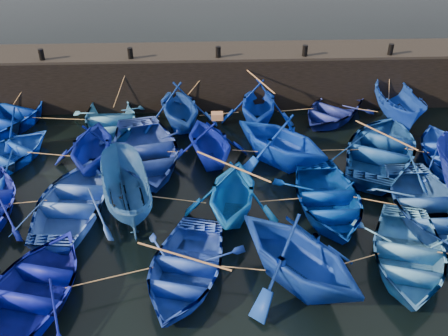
{
  "coord_description": "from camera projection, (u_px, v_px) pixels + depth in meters",
  "views": [
    {
      "loc": [
        -0.65,
        -12.37,
        10.9
      ],
      "look_at": [
        0.0,
        3.2,
        0.7
      ],
      "focal_mm": 40.0,
      "sensor_mm": 36.0,
      "label": 1
    }
  ],
  "objects": [
    {
      "name": "boat_5",
      "position": [
        398.0,
        106.0,
        22.72
      ],
      "size": [
        1.69,
        4.39,
        1.69
      ],
      "primitive_type": "imported",
      "rotation": [
        0.0,
        0.0,
        -0.01
      ],
      "color": "#0E39B8",
      "rests_on": "ground"
    },
    {
      "name": "boat_24",
      "position": [
        408.0,
        255.0,
        15.03
      ],
      "size": [
        4.45,
        5.37,
        0.96
      ],
      "primitive_type": "imported",
      "rotation": [
        0.0,
        0.0,
        -0.27
      ],
      "color": "#3172C5",
      "rests_on": "ground"
    },
    {
      "name": "bollard_0",
      "position": [
        41.0,
        54.0,
        22.51
      ],
      "size": [
        0.24,
        0.24,
        0.5
      ],
      "primitive_type": "cylinder",
      "color": "black",
      "rests_on": "quay_top"
    },
    {
      "name": "bollard_4",
      "position": [
        391.0,
        49.0,
        23.07
      ],
      "size": [
        0.24,
        0.24,
        0.5
      ],
      "primitive_type": "cylinder",
      "color": "black",
      "rests_on": "quay_top"
    },
    {
      "name": "boat_10",
      "position": [
        281.0,
        138.0,
        19.6
      ],
      "size": [
        5.71,
        5.71,
        2.28
      ],
      "primitive_type": "imported",
      "rotation": [
        0.0,
        0.0,
        3.93
      ],
      "color": "#0532C8",
      "rests_on": "ground"
    },
    {
      "name": "mooring_ropes",
      "position": [
        215.0,
        140.0,
        19.99
      ],
      "size": [
        17.96,
        12.0,
        2.1
      ],
      "color": "tan",
      "rests_on": "ground"
    },
    {
      "name": "boat_0",
      "position": [
        4.0,
        117.0,
        22.33
      ],
      "size": [
        6.17,
        6.91,
        1.18
      ],
      "primitive_type": "imported",
      "rotation": [
        0.0,
        0.0,
        2.69
      ],
      "color": "#00218E",
      "rests_on": "ground"
    },
    {
      "name": "boat_23",
      "position": [
        298.0,
        253.0,
        14.07
      ],
      "size": [
        5.8,
        5.89,
        2.35
      ],
      "primitive_type": "imported",
      "rotation": [
        0.0,
        0.0,
        0.68
      ],
      "color": "#0A2F95",
      "rests_on": "ground"
    },
    {
      "name": "boat_21",
      "position": [
        33.0,
        290.0,
        13.81
      ],
      "size": [
        4.53,
        5.53,
        1.0
      ],
      "primitive_type": "imported",
      "rotation": [
        0.0,
        0.0,
        2.89
      ],
      "color": "#040C82",
      "rests_on": "ground"
    },
    {
      "name": "boat_22",
      "position": [
        184.0,
        269.0,
        14.56
      ],
      "size": [
        4.19,
        5.11,
        0.93
      ],
      "primitive_type": "imported",
      "rotation": [
        0.0,
        0.0,
        -0.25
      ],
      "color": "#1739AF",
      "rests_on": "ground"
    },
    {
      "name": "boat_7",
      "position": [
        92.0,
        146.0,
        19.4
      ],
      "size": [
        3.35,
        3.87,
        2.01
      ],
      "primitive_type": "imported",
      "rotation": [
        0.0,
        0.0,
        3.16
      ],
      "color": "#07178C",
      "rests_on": "ground"
    },
    {
      "name": "ground",
      "position": [
        228.0,
        239.0,
        16.34
      ],
      "size": [
        120.0,
        120.0,
        0.0
      ],
      "primitive_type": "plane",
      "color": "black",
      "rests_on": "ground"
    },
    {
      "name": "boat_1",
      "position": [
        110.0,
        120.0,
        22.24
      ],
      "size": [
        4.16,
        5.29,
        1.0
      ],
      "primitive_type": "imported",
      "rotation": [
        0.0,
        0.0,
        0.16
      ],
      "color": "#2D71C1",
      "rests_on": "ground"
    },
    {
      "name": "wooden_crate",
      "position": [
        217.0,
        116.0,
        19.14
      ],
      "size": [
        0.46,
        0.35,
        0.25
      ],
      "primitive_type": "cube",
      "color": "#9B6843",
      "rests_on": "boat_9"
    },
    {
      "name": "boat_8",
      "position": [
        145.0,
        152.0,
        19.85
      ],
      "size": [
        5.14,
        6.31,
        1.15
      ],
      "primitive_type": "imported",
      "rotation": [
        0.0,
        0.0,
        0.23
      ],
      "color": "#203B95",
      "rests_on": "ground"
    },
    {
      "name": "bollard_1",
      "position": [
        130.0,
        53.0,
        22.65
      ],
      "size": [
        0.24,
        0.24,
        0.5
      ],
      "primitive_type": "cylinder",
      "color": "black",
      "rests_on": "quay_top"
    },
    {
      "name": "loose_oars",
      "position": [
        273.0,
        149.0,
        18.07
      ],
      "size": [
        10.09,
        11.92,
        1.19
      ],
      "color": "#99724C",
      "rests_on": "ground"
    },
    {
      "name": "boat_2",
      "position": [
        179.0,
        106.0,
        22.23
      ],
      "size": [
        4.22,
        4.63,
        2.09
      ],
      "primitive_type": "imported",
      "rotation": [
        0.0,
        0.0,
        0.22
      ],
      "color": "#0F389C",
      "rests_on": "ground"
    },
    {
      "name": "boat_4",
      "position": [
        332.0,
        110.0,
        23.21
      ],
      "size": [
        5.14,
        5.29,
        0.89
      ],
      "primitive_type": "imported",
      "rotation": [
        0.0,
        0.0,
        -0.7
      ],
      "color": "navy",
      "rests_on": "ground"
    },
    {
      "name": "bollard_2",
      "position": [
        218.0,
        52.0,
        22.79
      ],
      "size": [
        0.24,
        0.24,
        0.5
      ],
      "primitive_type": "cylinder",
      "color": "black",
      "rests_on": "quay_top"
    },
    {
      "name": "boat_3",
      "position": [
        258.0,
        102.0,
        22.58
      ],
      "size": [
        3.91,
        4.36,
        2.06
      ],
      "primitive_type": "imported",
      "rotation": [
        0.0,
        0.0,
        -0.15
      ],
      "color": "#072EBD",
      "rests_on": "ground"
    },
    {
      "name": "bollard_3",
      "position": [
        305.0,
        51.0,
        22.93
      ],
      "size": [
        0.24,
        0.24,
        0.5
      ],
      "primitive_type": "cylinder",
      "color": "black",
      "rests_on": "quay_top"
    },
    {
      "name": "quay_top",
      "position": [
        218.0,
        51.0,
        23.71
      ],
      "size": [
        26.0,
        2.5,
        0.12
      ],
      "primitive_type": "cube",
      "color": "black",
      "rests_on": "quay_wall"
    },
    {
      "name": "boat_9",
      "position": [
        210.0,
        141.0,
        19.74
      ],
      "size": [
        4.1,
        4.46,
        1.97
      ],
      "primitive_type": "imported",
      "rotation": [
        0.0,
        0.0,
        3.41
      ],
      "color": "#0616A2",
      "rests_on": "ground"
    },
    {
      "name": "quay_wall",
      "position": [
        218.0,
        77.0,
        24.43
      ],
      "size": [
        26.0,
        2.5,
        2.5
      ],
      "primitive_type": "cube",
      "color": "black",
      "rests_on": "ground"
    },
    {
      "name": "boat_6",
      "position": [
        5.0,
        155.0,
        19.89
      ],
      "size": [
        4.97,
        5.29,
        0.89
      ],
      "primitive_type": "imported",
      "rotation": [
        0.0,
        0.0,
        2.54
      ],
      "color": "#0C3BB9",
      "rests_on": "ground"
    },
    {
      "name": "boat_15",
      "position": [
        126.0,
        191.0,
        17.2
      ],
      "size": [
        2.64,
        4.52,
        1.65
      ],
      "primitive_type": "imported",
      "rotation": [
        0.0,
        0.0,
        3.4
      ],
      "color": "navy",
      "rests_on": "ground"
    },
    {
      "name": "boat_16",
      "position": [
        232.0,
        192.0,
        16.85
      ],
      "size": [
        3.9,
        4.32,
        2.0
      ],
      "primitive_type": "imported",
      "rotation": [
        0.0,
        0.0,
        -0.18
      ],
      "color": "blue",
      "rests_on": "ground"
    },
    {
      "name": "boat_11",
      "position": [
        383.0,
        148.0,
        20.05
      ],
      "size": [
        6.21,
        6.89,
        1.17
      ],
      "primitive_type": "imported",
      "rotation": [
        0.0,
        0.0,
        2.66
      ],
      "color": "navy",
      "rests_on": "ground"
    },
    {
      "name": "boat_17",
      "position": [
        328.0,
        199.0,
        17.36
      ],
      "size": [
        3.54,
        4.86,
        0.99
      ],
      "primitive_type": "imported",
      "rotation": [
        0.0,
        0.0,
        0.03
      ],
      "color": "navy",
      "rests_on": "ground"
    },
    {
      "name": "boat_18",
      "position": [
        428.0,
        206.0,
        16.98
      ],
      "size": [
        3.69,
        5.09,
        1.04
      ],
      "primitive_type": "imported",
      "rotation": [
        0.0,
        0.0,
        0.02
      ],
      "color": "#1D4B8F",
      "rests_on": "ground"
    },
    {
      "name": "boat_14",
      "position": [
        73.0,
        201.0,
        17.25
      ],
      "size": [
        3.93,
        5.19,
        1.01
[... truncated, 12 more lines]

